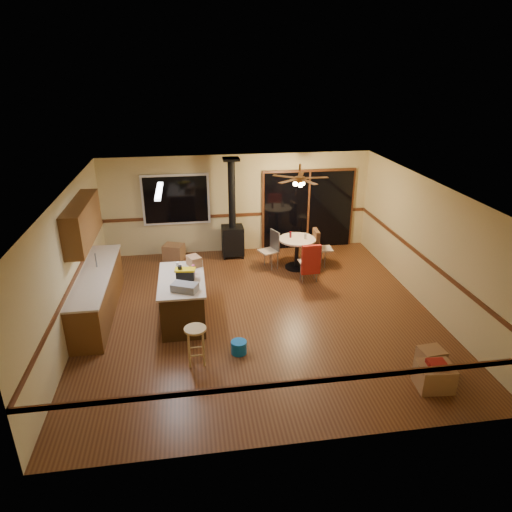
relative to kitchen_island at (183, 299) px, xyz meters
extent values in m
plane|color=#583018|center=(1.50, 0.00, -0.45)|extent=(7.00, 7.00, 0.00)
plane|color=silver|center=(1.50, 0.00, 2.15)|extent=(7.00, 7.00, 0.00)
plane|color=tan|center=(1.50, 3.50, 0.85)|extent=(7.00, 0.00, 7.00)
plane|color=tan|center=(1.50, -3.50, 0.85)|extent=(7.00, 0.00, 7.00)
plane|color=tan|center=(-2.00, 0.00, 0.85)|extent=(0.00, 7.00, 7.00)
plane|color=tan|center=(5.00, 0.00, 0.85)|extent=(0.00, 7.00, 7.00)
cube|color=black|center=(-0.10, 3.45, 1.05)|extent=(1.72, 0.10, 1.32)
cube|color=black|center=(3.40, 3.45, 0.60)|extent=(2.52, 0.10, 2.10)
cube|color=brown|center=(-1.70, 0.50, -0.02)|extent=(0.60, 3.00, 0.86)
cube|color=beige|center=(-1.70, 0.50, 0.43)|extent=(0.64, 3.04, 0.04)
cube|color=brown|center=(-1.83, 0.70, 1.45)|extent=(0.35, 2.00, 0.80)
cube|color=#35200D|center=(0.00, 0.00, -0.02)|extent=(0.80, 1.60, 0.86)
cube|color=beige|center=(0.00, 0.00, 0.43)|extent=(0.88, 1.68, 0.04)
cube|color=black|center=(1.30, 3.05, 0.00)|extent=(0.55, 0.50, 0.75)
cylinder|color=black|center=(1.30, 3.05, 1.26)|extent=(0.18, 0.18, 1.77)
cylinder|color=brown|center=(2.79, 2.09, 1.80)|extent=(0.24, 0.24, 0.10)
cylinder|color=brown|center=(2.79, 2.09, 2.07)|extent=(0.05, 0.05, 0.16)
sphere|color=#FFD88C|center=(2.79, 2.09, 1.68)|extent=(0.16, 0.16, 0.16)
cube|color=white|center=(-0.30, 0.30, 2.11)|extent=(0.10, 1.20, 0.04)
cube|color=slate|center=(0.07, -0.53, 0.52)|extent=(0.53, 0.43, 0.14)
cube|color=black|center=(0.08, -0.05, 0.54)|extent=(0.36, 0.22, 0.19)
cube|color=gold|center=(0.08, -0.05, 0.65)|extent=(0.41, 0.25, 0.03)
cube|color=olive|center=(0.26, 0.58, 0.55)|extent=(0.33, 0.37, 0.20)
cylinder|color=black|center=(-0.01, -0.05, 0.59)|extent=(0.11, 0.11, 0.29)
cylinder|color=#D84C8C|center=(0.24, 0.16, 0.55)|extent=(0.07, 0.07, 0.20)
cylinder|color=white|center=(-0.07, 0.35, 0.54)|extent=(0.07, 0.07, 0.19)
cylinder|color=tan|center=(0.21, -1.48, -0.11)|extent=(0.47, 0.47, 0.68)
cylinder|color=blue|center=(0.95, -1.31, -0.34)|extent=(0.31, 0.31, 0.23)
cylinder|color=black|center=(2.79, 2.09, -0.43)|extent=(0.57, 0.57, 0.04)
cylinder|color=black|center=(2.79, 2.09, -0.06)|extent=(0.10, 0.10, 0.70)
cylinder|color=beige|center=(2.79, 2.09, 0.31)|extent=(0.91, 0.91, 0.04)
cylinder|color=#590C14|center=(2.64, 2.19, 0.40)|extent=(0.08, 0.08, 0.15)
cylinder|color=beige|center=(2.97, 2.04, 0.40)|extent=(0.07, 0.07, 0.15)
cube|color=tan|center=(2.09, 2.19, 0.00)|extent=(0.52, 0.52, 0.03)
cube|color=slate|center=(2.27, 2.26, 0.25)|extent=(0.18, 0.38, 0.50)
cube|color=tan|center=(2.89, 1.39, 0.00)|extent=(0.42, 0.42, 0.03)
cube|color=slate|center=(2.90, 1.20, 0.25)|extent=(0.40, 0.05, 0.50)
cube|color=#9E1D12|center=(2.90, 1.18, 0.15)|extent=(0.44, 0.12, 0.70)
cube|color=tan|center=(3.49, 2.14, 0.00)|extent=(0.42, 0.42, 0.03)
cube|color=slate|center=(3.30, 2.15, 0.25)|extent=(0.05, 0.40, 0.50)
cube|color=#3E2817|center=(3.28, 2.15, 0.15)|extent=(0.12, 0.44, 0.70)
cube|color=olive|center=(-0.24, 3.10, -0.25)|extent=(0.61, 0.55, 0.40)
cube|color=olive|center=(3.88, -2.68, -0.25)|extent=(0.57, 0.49, 0.41)
cube|color=olive|center=(4.11, -2.16, -0.29)|extent=(0.42, 0.37, 0.32)
cube|color=maroon|center=(3.88, -2.68, -0.01)|extent=(0.29, 0.25, 0.07)
camera|label=1|loc=(0.24, -8.03, 4.28)|focal=32.00mm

